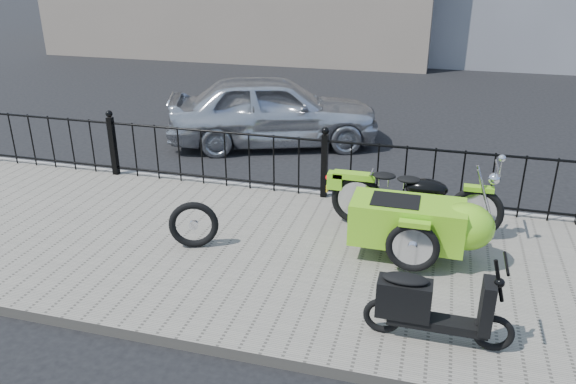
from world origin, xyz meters
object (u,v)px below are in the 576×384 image
(scooter, at_px, (428,306))
(sedan_car, at_px, (274,110))
(spare_tire, at_px, (194,225))
(motorcycle_sidecar, at_px, (423,218))

(scooter, bearing_deg, sedan_car, 119.52)
(spare_tire, bearing_deg, motorcycle_sidecar, 12.16)
(scooter, xyz_separation_m, spare_tire, (-2.83, 1.09, -0.06))
(scooter, distance_m, sedan_car, 6.49)
(motorcycle_sidecar, relative_size, spare_tire, 3.75)
(spare_tire, bearing_deg, scooter, -20.97)
(motorcycle_sidecar, distance_m, sedan_car, 5.02)
(spare_tire, relative_size, sedan_car, 0.15)
(motorcycle_sidecar, xyz_separation_m, sedan_car, (-3.05, 3.98, 0.10))
(scooter, relative_size, sedan_car, 0.34)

